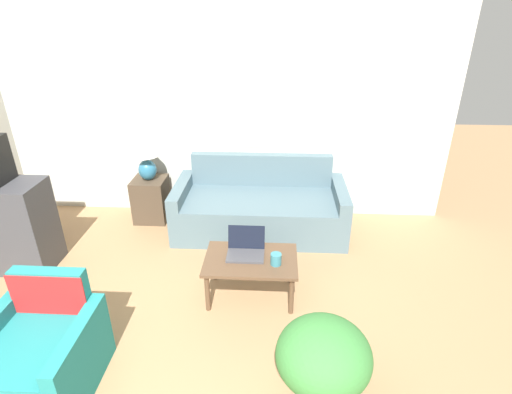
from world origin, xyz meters
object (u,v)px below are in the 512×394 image
object	(u,v)px
couch	(260,209)
armchair	(42,355)
laptop	(246,249)
cup_navy	(276,259)
table_lamp	(145,153)
potted_plant	(323,361)
coffee_table	(251,263)

from	to	relation	value
couch	armchair	bearing A→B (deg)	-121.82
laptop	cup_navy	world-z (taller)	laptop
armchair	table_lamp	distance (m)	2.58
couch	potted_plant	distance (m)	2.50
table_lamp	laptop	distance (m)	1.94
table_lamp	cup_navy	bearing A→B (deg)	-43.42
couch	laptop	xyz separation A→B (m)	(-0.08, -1.19, 0.20)
couch	coffee_table	xyz separation A→B (m)	(-0.03, -1.27, 0.09)
potted_plant	coffee_table	bearing A→B (deg)	115.01
armchair	cup_navy	world-z (taller)	armchair
coffee_table	table_lamp	bearing A→B (deg)	133.56
coffee_table	cup_navy	xyz separation A→B (m)	(0.23, -0.07, 0.10)
coffee_table	laptop	bearing A→B (deg)	123.46
armchair	coffee_table	world-z (taller)	armchair
table_lamp	coffee_table	world-z (taller)	table_lamp
laptop	potted_plant	bearing A→B (deg)	-64.42
table_lamp	potted_plant	world-z (taller)	table_lamp
armchair	potted_plant	distance (m)	1.97
couch	laptop	world-z (taller)	couch
table_lamp	coffee_table	xyz separation A→B (m)	(1.37, -1.44, -0.53)
couch	table_lamp	xyz separation A→B (m)	(-1.40, 0.17, 0.63)
table_lamp	laptop	world-z (taller)	table_lamp
coffee_table	laptop	world-z (taller)	laptop
couch	table_lamp	size ratio (longest dim) A/B	3.54
potted_plant	table_lamp	bearing A→B (deg)	126.29
couch	cup_navy	world-z (taller)	couch
laptop	table_lamp	bearing A→B (deg)	134.06
laptop	potted_plant	size ratio (longest dim) A/B	0.47
couch	coffee_table	bearing A→B (deg)	-91.25
couch	cup_navy	xyz separation A→B (m)	(0.20, -1.35, 0.20)
coffee_table	laptop	distance (m)	0.14
laptop	cup_navy	bearing A→B (deg)	-28.39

